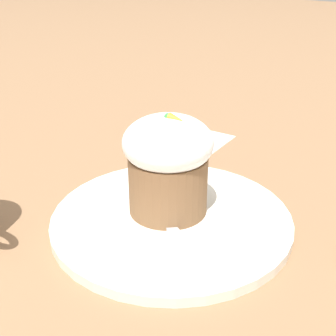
% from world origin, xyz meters
% --- Properties ---
extents(ground_plane, '(4.00, 4.00, 0.00)m').
position_xyz_m(ground_plane, '(0.00, 0.00, 0.00)').
color(ground_plane, '#846042').
extents(dessert_plate, '(0.24, 0.24, 0.01)m').
position_xyz_m(dessert_plate, '(0.00, 0.00, 0.01)').
color(dessert_plate, white).
rests_on(dessert_plate, ground_plane).
extents(carrot_cake, '(0.09, 0.09, 0.11)m').
position_xyz_m(carrot_cake, '(-0.01, 0.01, 0.06)').
color(carrot_cake, brown).
rests_on(carrot_cake, dessert_plate).
extents(spoon, '(0.12, 0.09, 0.01)m').
position_xyz_m(spoon, '(0.00, -0.02, 0.01)').
color(spoon, '#B7B7BC').
rests_on(spoon, dessert_plate).
extents(paper_napkin, '(0.12, 0.10, 0.00)m').
position_xyz_m(paper_napkin, '(-0.11, 0.20, 0.00)').
color(paper_napkin, white).
rests_on(paper_napkin, ground_plane).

